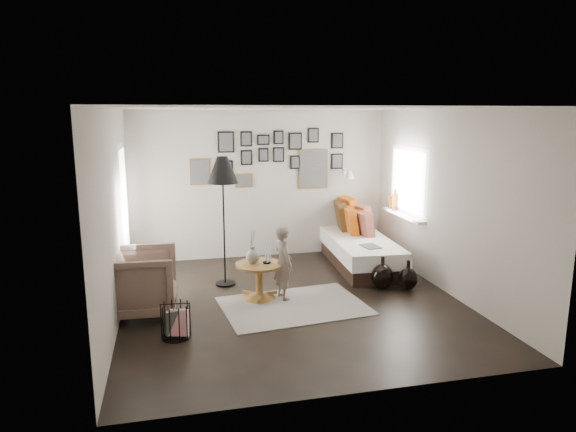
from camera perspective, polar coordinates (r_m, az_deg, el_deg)
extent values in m
plane|color=black|center=(7.12, 0.53, -9.52)|extent=(4.80, 4.80, 0.00)
plane|color=#AFA699|center=(9.08, -3.04, 3.53)|extent=(4.50, 0.00, 4.50)
plane|color=#AFA699|center=(4.53, 7.79, -4.61)|extent=(4.50, 0.00, 4.50)
plane|color=#AFA699|center=(6.61, -18.76, -0.03)|extent=(0.00, 4.80, 4.80)
plane|color=#AFA699|center=(7.61, 17.25, 1.50)|extent=(0.00, 4.80, 4.80)
plane|color=white|center=(6.65, 0.57, 11.91)|extent=(4.80, 4.80, 0.00)
plane|color=white|center=(7.83, -17.73, -0.13)|extent=(0.00, 2.14, 2.14)
plane|color=white|center=(7.83, -17.73, -0.13)|extent=(0.00, 1.88, 1.88)
plane|color=white|center=(7.83, -17.73, -0.13)|extent=(0.00, 1.93, 1.93)
plane|color=white|center=(8.62, 13.22, 3.83)|extent=(0.00, 1.30, 1.30)
plane|color=white|center=(8.62, 13.22, 3.83)|extent=(0.00, 1.14, 1.14)
cube|color=white|center=(8.69, 12.70, 0.10)|extent=(0.15, 1.32, 0.04)
cylinder|color=#8C4C14|center=(8.97, 11.78, 1.53)|extent=(0.10, 0.10, 0.28)
cylinder|color=#8C4C14|center=(9.13, 11.32, 1.52)|extent=(0.08, 0.08, 0.22)
cube|color=brown|center=(8.91, -9.72, 4.85)|extent=(0.35, 0.03, 0.45)
cube|color=black|center=(8.90, -9.72, 4.84)|extent=(0.30, 0.01, 0.40)
cube|color=black|center=(8.91, -6.92, 8.16)|extent=(0.28, 0.03, 0.36)
cube|color=black|center=(8.89, -6.90, 8.15)|extent=(0.23, 0.01, 0.31)
cube|color=black|center=(8.95, -6.85, 5.28)|extent=(0.22, 0.03, 0.28)
cube|color=black|center=(8.93, -6.83, 5.27)|extent=(0.17, 0.01, 0.23)
cube|color=black|center=(8.95, -4.67, 8.54)|extent=(0.20, 0.03, 0.26)
cube|color=black|center=(8.94, -4.66, 8.53)|extent=(0.15, 0.01, 0.21)
cube|color=black|center=(8.97, -4.64, 6.50)|extent=(0.20, 0.03, 0.26)
cube|color=black|center=(8.96, -4.62, 6.49)|extent=(0.15, 0.01, 0.21)
cube|color=black|center=(9.00, -2.76, 8.45)|extent=(0.22, 0.03, 0.18)
cube|color=black|center=(8.99, -2.74, 8.45)|extent=(0.17, 0.01, 0.13)
cube|color=black|center=(9.02, -2.75, 6.80)|extent=(0.18, 0.03, 0.24)
cube|color=black|center=(9.00, -2.73, 6.79)|extent=(0.13, 0.01, 0.19)
cube|color=black|center=(9.05, -1.07, 8.73)|extent=(0.18, 0.03, 0.24)
cube|color=black|center=(9.04, -1.04, 8.73)|extent=(0.13, 0.01, 0.19)
cube|color=black|center=(9.07, -1.06, 6.84)|extent=(0.20, 0.03, 0.26)
cube|color=black|center=(9.06, -1.03, 6.83)|extent=(0.15, 0.01, 0.21)
cube|color=black|center=(9.13, 0.80, 8.31)|extent=(0.24, 0.03, 0.30)
cube|color=black|center=(9.11, 0.83, 8.31)|extent=(0.19, 0.01, 0.25)
cube|color=black|center=(9.15, 0.79, 6.00)|extent=(0.18, 0.03, 0.24)
cube|color=black|center=(9.14, 0.82, 5.99)|extent=(0.13, 0.01, 0.19)
cube|color=brown|center=(9.25, 2.78, 5.24)|extent=(0.55, 0.03, 0.70)
cube|color=black|center=(9.23, 2.81, 5.23)|extent=(0.50, 0.01, 0.65)
cube|color=black|center=(9.21, 2.82, 8.95)|extent=(0.20, 0.03, 0.26)
cube|color=black|center=(9.19, 2.85, 8.95)|extent=(0.15, 0.01, 0.21)
cube|color=black|center=(9.34, 5.49, 8.34)|extent=(0.22, 0.03, 0.28)
cube|color=black|center=(9.33, 5.53, 8.33)|extent=(0.17, 0.01, 0.23)
cube|color=black|center=(9.37, 5.45, 6.08)|extent=(0.22, 0.03, 0.28)
cube|color=black|center=(9.35, 5.49, 6.07)|extent=(0.17, 0.01, 0.23)
cube|color=brown|center=(9.01, -4.91, 3.96)|extent=(0.30, 0.03, 0.24)
cube|color=black|center=(8.99, -4.90, 3.94)|extent=(0.25, 0.01, 0.19)
cube|color=white|center=(9.42, 6.33, 4.99)|extent=(0.06, 0.04, 0.10)
cylinder|color=white|center=(9.31, 6.58, 5.03)|extent=(0.02, 0.24, 0.02)
cone|color=white|center=(9.19, 6.84, 4.57)|extent=(0.18, 0.18, 0.14)
cube|color=silver|center=(6.96, 0.63, -9.95)|extent=(2.00, 1.51, 0.01)
cone|color=brown|center=(7.22, -3.20, -8.83)|extent=(0.48, 0.48, 0.09)
cylinder|color=brown|center=(7.15, -3.22, -7.24)|extent=(0.10, 0.10, 0.37)
cylinder|color=brown|center=(7.08, -3.24, -5.44)|extent=(0.65, 0.65, 0.04)
ellipsoid|color=black|center=(7.05, -3.92, -4.49)|extent=(0.19, 0.19, 0.20)
cylinder|color=black|center=(7.02, -3.93, -3.55)|extent=(0.06, 0.06, 0.04)
cylinder|color=black|center=(7.09, -2.36, -5.17)|extent=(0.11, 0.11, 0.02)
cube|color=black|center=(8.73, 8.03, -4.82)|extent=(0.99, 2.10, 0.24)
cube|color=white|center=(8.67, 8.08, -3.31)|extent=(1.05, 2.16, 0.26)
cube|color=#B94A0A|center=(9.36, 6.42, 0.32)|extent=(0.29, 0.62, 0.60)
cube|color=#3F2714|center=(9.21, 5.75, -0.04)|extent=(0.33, 0.57, 0.53)
cube|color=maroon|center=(9.15, 7.76, -0.24)|extent=(0.35, 0.56, 0.51)
cube|color=#B94A0A|center=(8.94, 6.81, -0.56)|extent=(0.29, 0.52, 0.49)
cube|color=maroon|center=(8.83, 8.29, -0.89)|extent=(0.29, 0.48, 0.45)
cube|color=black|center=(8.12, 9.17, -3.35)|extent=(0.27, 0.35, 0.02)
imported|color=brown|center=(6.85, -16.16, -7.07)|extent=(0.97, 0.95, 0.85)
cube|color=white|center=(6.88, -16.16, -6.49)|extent=(0.42, 0.43, 0.17)
cylinder|color=black|center=(7.85, -6.97, -7.46)|extent=(0.30, 0.30, 0.03)
cylinder|color=black|center=(7.62, -7.12, -1.47)|extent=(0.03, 0.03, 1.71)
cone|color=black|center=(7.47, -7.29, 5.11)|extent=(0.45, 0.45, 0.39)
cube|color=black|center=(6.14, -12.37, -11.46)|extent=(0.24, 0.15, 0.31)
cube|color=white|center=(6.12, -12.07, -11.52)|extent=(0.24, 0.14, 0.31)
ellipsoid|color=black|center=(7.69, 10.42, -6.63)|extent=(0.32, 0.32, 0.37)
cylinder|color=black|center=(7.61, 10.49, -4.89)|extent=(0.05, 0.05, 0.11)
ellipsoid|color=black|center=(7.73, 13.17, -6.81)|extent=(0.29, 0.29, 0.33)
cylinder|color=black|center=(7.67, 13.24, -5.23)|extent=(0.05, 0.05, 0.11)
imported|color=#6C5F56|center=(7.07, -0.54, -5.24)|extent=(0.33, 0.42, 1.04)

